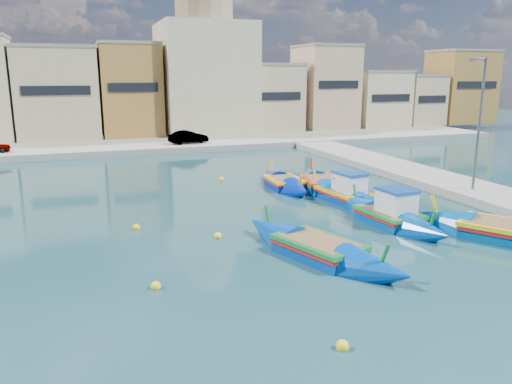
{
  "coord_description": "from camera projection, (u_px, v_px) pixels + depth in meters",
  "views": [
    {
      "loc": [
        -4.04,
        -16.57,
        7.07
      ],
      "look_at": [
        4.0,
        6.0,
        1.4
      ],
      "focal_mm": 35.0,
      "sensor_mm": 36.0,
      "label": 1
    }
  ],
  "objects": [
    {
      "name": "luzzu_cyan_mid",
      "position": [
        321.0,
        185.0,
        31.4
      ],
      "size": [
        3.97,
        8.81,
        2.54
      ],
      "color": "#0052A1",
      "rests_on": "ground"
    },
    {
      "name": "parked_cars",
      "position": [
        15.0,
        144.0,
        42.79
      ],
      "size": [
        27.52,
        2.22,
        1.27
      ],
      "color": "#4C1919",
      "rests_on": "north_quay"
    },
    {
      "name": "north_townhouses",
      "position": [
        178.0,
        93.0,
        55.25
      ],
      "size": [
        83.2,
        7.87,
        10.19
      ],
      "color": "tan",
      "rests_on": "ground"
    },
    {
      "name": "church_block",
      "position": [
        205.0,
        62.0,
        56.13
      ],
      "size": [
        10.0,
        10.0,
        19.1
      ],
      "color": "#C6B893",
      "rests_on": "ground"
    },
    {
      "name": "north_quay",
      "position": [
        125.0,
        147.0,
        47.4
      ],
      "size": [
        80.0,
        8.0,
        0.6
      ],
      "primitive_type": "cube",
      "color": "gray",
      "rests_on": "ground"
    },
    {
      "name": "mooring_buoys",
      "position": [
        207.0,
        231.0,
        22.83
      ],
      "size": [
        24.71,
        22.08,
        0.36
      ],
      "color": "yellow",
      "rests_on": "ground"
    },
    {
      "name": "luzzu_blue_south",
      "position": [
        319.0,
        251.0,
        19.73
      ],
      "size": [
        4.78,
        8.96,
        2.54
      ],
      "color": "#0040A8",
      "rests_on": "ground"
    },
    {
      "name": "luzzu_turquoise_cabin",
      "position": [
        344.0,
        195.0,
        28.44
      ],
      "size": [
        2.86,
        8.58,
        2.7
      ],
      "color": "#0038AD",
      "rests_on": "ground"
    },
    {
      "name": "quay_street_lamp",
      "position": [
        478.0,
        124.0,
        28.34
      ],
      "size": [
        1.18,
        0.16,
        8.0
      ],
      "color": "#595B60",
      "rests_on": "ground"
    },
    {
      "name": "luzzu_cyan_south",
      "position": [
        503.0,
        233.0,
        21.8
      ],
      "size": [
        6.46,
        8.39,
        2.67
      ],
      "color": "#005599",
      "rests_on": "ground"
    },
    {
      "name": "ground",
      "position": [
        208.0,
        274.0,
        18.14
      ],
      "size": [
        160.0,
        160.0,
        0.0
      ],
      "primitive_type": "plane",
      "color": "#143D3D",
      "rests_on": "ground"
    },
    {
      "name": "luzzu_blue_cabin",
      "position": [
        389.0,
        217.0,
        24.06
      ],
      "size": [
        2.61,
        8.05,
        2.8
      ],
      "color": "#00469F",
      "rests_on": "ground"
    },
    {
      "name": "luzzu_green",
      "position": [
        285.0,
        184.0,
        31.77
      ],
      "size": [
        2.1,
        7.28,
        2.27
      ],
      "color": "#0023AD",
      "rests_on": "ground"
    }
  ]
}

